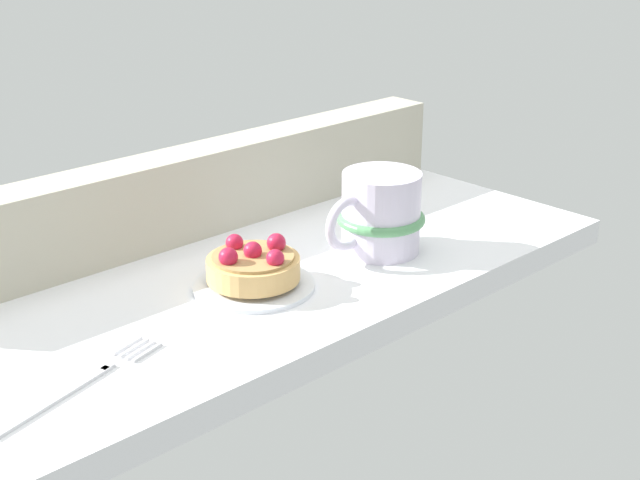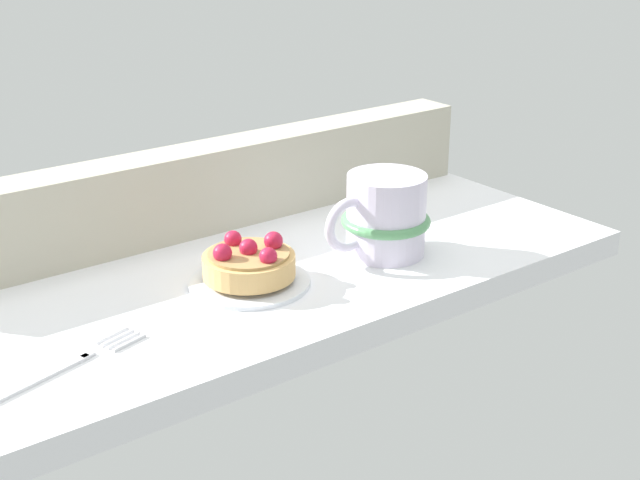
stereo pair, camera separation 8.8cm
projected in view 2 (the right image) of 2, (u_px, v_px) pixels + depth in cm
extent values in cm
cube|color=white|center=(277.00, 275.00, 91.40)|extent=(71.30, 31.91, 2.74)
cube|color=#B2AD99|center=(208.00, 187.00, 98.95)|extent=(69.87, 5.38, 9.34)
cylinder|color=silver|center=(249.00, 280.00, 85.82)|extent=(11.82, 11.82, 0.94)
cylinder|color=silver|center=(249.00, 282.00, 85.91)|extent=(6.50, 6.50, 0.47)
cylinder|color=tan|center=(249.00, 265.00, 85.24)|extent=(8.96, 8.96, 2.15)
cylinder|color=#AB854F|center=(249.00, 254.00, 84.79)|extent=(7.88, 7.88, 0.30)
sphere|color=#B71938|center=(248.00, 248.00, 84.56)|extent=(1.78, 1.78, 1.78)
sphere|color=#B71938|center=(273.00, 241.00, 85.80)|extent=(1.86, 1.86, 1.86)
sphere|color=#B71938|center=(233.00, 239.00, 86.62)|extent=(1.73, 1.73, 1.73)
sphere|color=#B71938|center=(222.00, 253.00, 83.19)|extent=(1.83, 1.83, 1.83)
sphere|color=#B71938|center=(268.00, 256.00, 82.64)|extent=(1.72, 1.72, 1.72)
cylinder|color=silver|center=(386.00, 215.00, 91.73)|extent=(8.24, 8.24, 8.57)
torus|color=#569960|center=(386.00, 221.00, 91.98)|extent=(9.31, 9.31, 1.03)
torus|color=silver|center=(349.00, 225.00, 88.96)|extent=(5.80, 1.00, 5.80)
cube|color=silver|center=(29.00, 383.00, 68.49)|extent=(11.22, 3.77, 0.60)
cube|color=silver|center=(88.00, 354.00, 72.72)|extent=(1.31, 0.86, 0.60)
cube|color=silver|center=(129.00, 341.00, 74.69)|extent=(3.43, 1.18, 0.60)
cube|color=silver|center=(124.00, 339.00, 75.10)|extent=(3.43, 1.18, 0.60)
cube|color=silver|center=(118.00, 336.00, 75.51)|extent=(3.43, 1.18, 0.60)
cube|color=silver|center=(112.00, 334.00, 75.92)|extent=(3.43, 1.18, 0.60)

